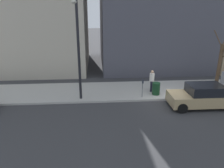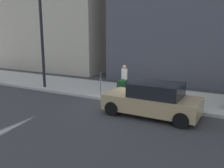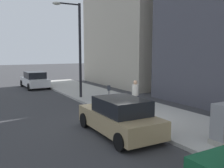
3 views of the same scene
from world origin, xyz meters
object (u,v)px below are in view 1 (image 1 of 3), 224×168
object	(u,v)px
parking_meter	(143,86)
trash_bin	(156,89)
parked_car_tan	(202,96)
pedestrian_near_meter	(152,79)
streetlamp	(78,44)
bare_tree	(220,62)

from	to	relation	value
parking_meter	trash_bin	world-z (taller)	parking_meter
parked_car_tan	pedestrian_near_meter	world-z (taller)	pedestrian_near_meter
pedestrian_near_meter	trash_bin	bearing A→B (deg)	-142.12
parked_car_tan	streetlamp	size ratio (longest dim) A/B	0.65
parking_meter	pedestrian_near_meter	xyz separation A→B (m)	(1.13, -0.94, 0.11)
streetlamp	bare_tree	world-z (taller)	streetlamp
streetlamp	bare_tree	xyz separation A→B (m)	(2.32, -11.04, -1.96)
bare_tree	pedestrian_near_meter	world-z (taller)	bare_tree
parking_meter	bare_tree	world-z (taller)	bare_tree
bare_tree	trash_bin	xyz separation A→B (m)	(-1.70, 5.58, -1.45)
bare_tree	pedestrian_near_meter	xyz separation A→B (m)	(-1.02, 5.75, -0.97)
parking_meter	bare_tree	distance (m)	7.11
trash_bin	pedestrian_near_meter	bearing A→B (deg)	14.30
parking_meter	trash_bin	bearing A→B (deg)	-68.02
streetlamp	pedestrian_near_meter	size ratio (longest dim) A/B	3.92
parked_car_tan	bare_tree	size ratio (longest dim) A/B	0.96
parking_meter	bare_tree	size ratio (longest dim) A/B	0.31
parked_car_tan	parking_meter	xyz separation A→B (m)	(1.53, 3.65, 0.24)
bare_tree	trash_bin	distance (m)	6.01
trash_bin	pedestrian_near_meter	xyz separation A→B (m)	(0.68, 0.17, 0.49)
parked_car_tan	pedestrian_near_meter	size ratio (longest dim) A/B	2.54
parked_car_tan	bare_tree	xyz separation A→B (m)	(3.68, -3.04, 1.32)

